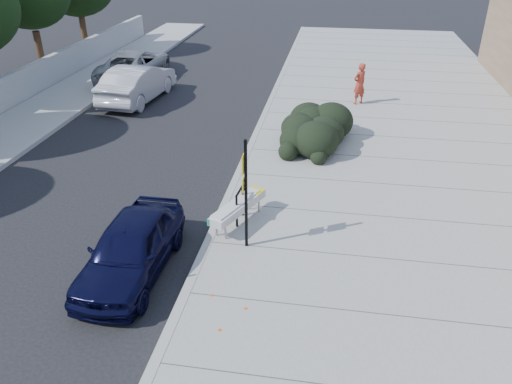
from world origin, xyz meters
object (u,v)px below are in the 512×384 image
bench (238,207)px  suv_silver (134,65)px  sign_post (245,189)px  wagon_silver (138,83)px  sedan_navy (131,248)px  pedestrian (359,84)px  bike_rack (240,202)px

bench → suv_silver: size_ratio=0.37×
sign_post → wagon_silver: bearing=122.7°
sign_post → sedan_navy: size_ratio=0.72×
wagon_silver → pedestrian: 10.03m
bench → sedan_navy: (-2.08, -2.29, 0.03)m
bench → sedan_navy: bearing=-109.0°
sign_post → suv_silver: 16.65m
bike_rack → wagon_silver: size_ratio=0.19×
sign_post → suv_silver: (-8.49, 14.29, -0.98)m
bike_rack → sedan_navy: sedan_navy is taller
bench → wagon_silver: size_ratio=0.42×
bike_rack → suv_silver: suv_silver is taller
bench → wagon_silver: 12.10m
pedestrian → wagon_silver: bearing=-38.0°
sedan_navy → wagon_silver: size_ratio=0.80×
bench → sign_post: sign_post is taller
bike_rack → sign_post: size_ratio=0.33×
bike_rack → wagon_silver: wagon_silver is taller
bench → pedestrian: size_ratio=1.16×
sedan_navy → pedestrian: bearing=68.4°
sign_post → wagon_silver: size_ratio=0.57×
bench → sign_post: (0.39, -1.00, 1.11)m
bike_rack → wagon_silver: bearing=128.8°
bench → bike_rack: size_ratio=2.21×
bike_rack → sedan_navy: bearing=-125.8°
wagon_silver → pedestrian: bearing=-170.9°
sedan_navy → pedestrian: pedestrian is taller
bike_rack → sedan_navy: size_ratio=0.24×
sedan_navy → suv_silver: bearing=111.9°
bike_rack → sign_post: bearing=-67.0°
sign_post → sedan_navy: sign_post is taller
sign_post → wagon_silver: (-7.07, 11.08, -0.94)m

